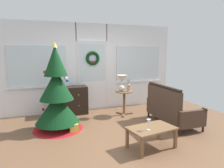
{
  "coord_description": "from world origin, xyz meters",
  "views": [
    {
      "loc": [
        -1.66,
        -3.91,
        1.76
      ],
      "look_at": [
        0.05,
        0.55,
        1.0
      ],
      "focal_mm": 33.38,
      "sensor_mm": 36.0,
      "label": 1
    }
  ],
  "objects_px": {
    "side_table": "(124,98)",
    "wine_glass": "(149,122)",
    "settee_sofa": "(170,109)",
    "gift_box": "(74,128)",
    "coffee_table": "(152,130)",
    "flower_vase": "(129,87)",
    "christmas_tree": "(57,97)",
    "table_lamp": "(122,81)",
    "dresser_cabinet": "(71,101)"
  },
  "relations": [
    {
      "from": "side_table",
      "to": "wine_glass",
      "type": "distance_m",
      "value": 2.15
    },
    {
      "from": "settee_sofa",
      "to": "gift_box",
      "type": "distance_m",
      "value": 2.31
    },
    {
      "from": "coffee_table",
      "to": "gift_box",
      "type": "distance_m",
      "value": 1.75
    },
    {
      "from": "side_table",
      "to": "gift_box",
      "type": "xyz_separation_m",
      "value": [
        -1.55,
        -0.75,
        -0.39
      ]
    },
    {
      "from": "flower_vase",
      "to": "settee_sofa",
      "type": "bearing_deg",
      "value": -58.62
    },
    {
      "from": "gift_box",
      "to": "settee_sofa",
      "type": "bearing_deg",
      "value": -8.25
    },
    {
      "from": "christmas_tree",
      "to": "table_lamp",
      "type": "height_order",
      "value": "christmas_tree"
    },
    {
      "from": "coffee_table",
      "to": "dresser_cabinet",
      "type": "bearing_deg",
      "value": 111.25
    },
    {
      "from": "settee_sofa",
      "to": "side_table",
      "type": "xyz_separation_m",
      "value": [
        -0.72,
        1.08,
        0.1
      ]
    },
    {
      "from": "flower_vase",
      "to": "christmas_tree",
      "type": "bearing_deg",
      "value": -168.51
    },
    {
      "from": "table_lamp",
      "to": "wine_glass",
      "type": "distance_m",
      "value": 2.22
    },
    {
      "from": "coffee_table",
      "to": "gift_box",
      "type": "height_order",
      "value": "coffee_table"
    },
    {
      "from": "settee_sofa",
      "to": "wine_glass",
      "type": "bearing_deg",
      "value": -139.53
    },
    {
      "from": "flower_vase",
      "to": "wine_glass",
      "type": "bearing_deg",
      "value": -105.83
    },
    {
      "from": "settee_sofa",
      "to": "wine_glass",
      "type": "distance_m",
      "value": 1.58
    },
    {
      "from": "dresser_cabinet",
      "to": "gift_box",
      "type": "bearing_deg",
      "value": -97.5
    },
    {
      "from": "dresser_cabinet",
      "to": "wine_glass",
      "type": "height_order",
      "value": "dresser_cabinet"
    },
    {
      "from": "table_lamp",
      "to": "wine_glass",
      "type": "height_order",
      "value": "table_lamp"
    },
    {
      "from": "table_lamp",
      "to": "flower_vase",
      "type": "relative_size",
      "value": 1.26
    },
    {
      "from": "christmas_tree",
      "to": "dresser_cabinet",
      "type": "distance_m",
      "value": 1.2
    },
    {
      "from": "table_lamp",
      "to": "gift_box",
      "type": "relative_size",
      "value": 2.4
    },
    {
      "from": "wine_glass",
      "to": "gift_box",
      "type": "relative_size",
      "value": 1.07
    },
    {
      "from": "wine_glass",
      "to": "side_table",
      "type": "bearing_deg",
      "value": 77.17
    },
    {
      "from": "christmas_tree",
      "to": "table_lamp",
      "type": "xyz_separation_m",
      "value": [
        1.79,
        0.5,
        0.21
      ]
    },
    {
      "from": "dresser_cabinet",
      "to": "wine_glass",
      "type": "relative_size",
      "value": 4.62
    },
    {
      "from": "christmas_tree",
      "to": "gift_box",
      "type": "height_order",
      "value": "christmas_tree"
    },
    {
      "from": "wine_glass",
      "to": "gift_box",
      "type": "distance_m",
      "value": 1.78
    },
    {
      "from": "side_table",
      "to": "dresser_cabinet",
      "type": "bearing_deg",
      "value": 156.93
    },
    {
      "from": "christmas_tree",
      "to": "coffee_table",
      "type": "height_order",
      "value": "christmas_tree"
    },
    {
      "from": "table_lamp",
      "to": "settee_sofa",
      "type": "bearing_deg",
      "value": -55.06
    },
    {
      "from": "dresser_cabinet",
      "to": "gift_box",
      "type": "distance_m",
      "value": 1.38
    },
    {
      "from": "christmas_tree",
      "to": "flower_vase",
      "type": "bearing_deg",
      "value": 11.49
    },
    {
      "from": "christmas_tree",
      "to": "wine_glass",
      "type": "xyz_separation_m",
      "value": [
        1.37,
        -1.64,
        -0.21
      ]
    },
    {
      "from": "table_lamp",
      "to": "flower_vase",
      "type": "distance_m",
      "value": 0.25
    },
    {
      "from": "christmas_tree",
      "to": "flower_vase",
      "type": "relative_size",
      "value": 5.58
    },
    {
      "from": "flower_vase",
      "to": "coffee_table",
      "type": "bearing_deg",
      "value": -103.28
    },
    {
      "from": "table_lamp",
      "to": "flower_vase",
      "type": "bearing_deg",
      "value": -32.01
    },
    {
      "from": "settee_sofa",
      "to": "coffee_table",
      "type": "bearing_deg",
      "value": -139.05
    },
    {
      "from": "table_lamp",
      "to": "wine_glass",
      "type": "bearing_deg",
      "value": -101.06
    },
    {
      "from": "table_lamp",
      "to": "flower_vase",
      "type": "xyz_separation_m",
      "value": [
        0.16,
        -0.1,
        -0.17
      ]
    },
    {
      "from": "dresser_cabinet",
      "to": "coffee_table",
      "type": "bearing_deg",
      "value": -68.75
    },
    {
      "from": "flower_vase",
      "to": "coffee_table",
      "type": "xyz_separation_m",
      "value": [
        -0.46,
        -1.95,
        -0.45
      ]
    },
    {
      "from": "settee_sofa",
      "to": "side_table",
      "type": "relative_size",
      "value": 2.22
    },
    {
      "from": "gift_box",
      "to": "side_table",
      "type": "bearing_deg",
      "value": 25.78
    },
    {
      "from": "side_table",
      "to": "coffee_table",
      "type": "relative_size",
      "value": 0.74
    },
    {
      "from": "christmas_tree",
      "to": "side_table",
      "type": "bearing_deg",
      "value": 13.86
    },
    {
      "from": "flower_vase",
      "to": "wine_glass",
      "type": "distance_m",
      "value": 2.13
    },
    {
      "from": "coffee_table",
      "to": "flower_vase",
      "type": "bearing_deg",
      "value": 76.72
    },
    {
      "from": "flower_vase",
      "to": "wine_glass",
      "type": "height_order",
      "value": "flower_vase"
    },
    {
      "from": "dresser_cabinet",
      "to": "side_table",
      "type": "bearing_deg",
      "value": -23.07
    }
  ]
}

